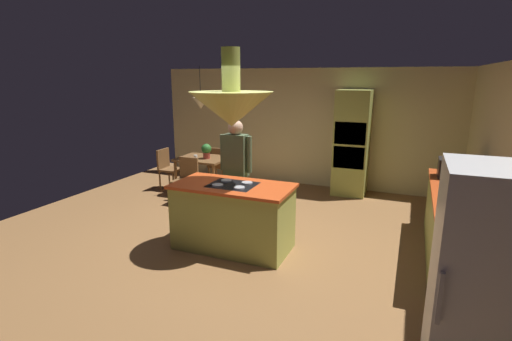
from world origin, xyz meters
TOP-DOWN VIEW (x-y plane):
  - ground at (0.00, 0.00)m, footprint 8.16×8.16m
  - wall_back at (0.00, 3.45)m, footprint 6.80×0.10m
  - wall_right at (3.25, 0.40)m, footprint 0.10×7.20m
  - kitchen_island at (0.00, -0.20)m, footprint 1.65×0.85m
  - counter_run_right at (2.84, 0.60)m, footprint 0.73×2.57m
  - oven_tower at (1.10, 3.04)m, footprint 0.66×0.62m
  - refrigerator at (2.80, -1.90)m, footprint 0.72×0.74m
  - dining_table at (-1.70, 1.90)m, footprint 0.99×0.81m
  - person_at_island at (-0.28, 0.50)m, footprint 0.53×0.23m
  - range_hood at (0.00, -0.20)m, footprint 1.10×1.10m
  - pendant_light_over_table at (-1.70, 1.90)m, footprint 0.32×0.32m
  - chair_facing_island at (-1.70, 1.27)m, footprint 0.40×0.40m
  - chair_by_back_wall at (-1.70, 2.53)m, footprint 0.40×0.40m
  - chair_at_corner at (-2.57, 1.90)m, footprint 0.40×0.40m
  - potted_plant_on_table at (-1.59, 1.87)m, footprint 0.20×0.20m
  - cup_on_table at (-1.74, 1.70)m, footprint 0.07×0.07m
  - canister_flour at (2.84, -0.03)m, footprint 0.11×0.11m
  - canister_sugar at (2.84, 0.15)m, footprint 0.11×0.11m
  - canister_tea at (2.84, 0.33)m, footprint 0.10×0.10m
  - microwave_on_counter at (2.84, 1.36)m, footprint 0.46×0.36m

SIDE VIEW (x-z plane):
  - ground at x=0.00m, z-range 0.00..0.00m
  - kitchen_island at x=0.00m, z-range -0.01..0.94m
  - counter_run_right at x=2.84m, z-range 0.01..0.94m
  - chair_facing_island at x=-1.70m, z-range 0.07..0.94m
  - chair_by_back_wall at x=-1.70m, z-range 0.07..0.94m
  - chair_at_corner at x=-2.57m, z-range 0.07..0.94m
  - dining_table at x=-1.70m, z-range 0.27..1.03m
  - cup_on_table at x=-1.74m, z-range 0.76..0.85m
  - refrigerator at x=2.80m, z-range 0.00..1.80m
  - potted_plant_on_table at x=-1.59m, z-range 0.78..1.08m
  - person_at_island at x=-0.28m, z-range 0.13..1.86m
  - canister_flour at x=2.84m, z-range 0.93..1.09m
  - canister_sugar at x=2.84m, z-range 0.93..1.10m
  - canister_tea at x=2.84m, z-range 0.93..1.14m
  - oven_tower at x=1.10m, z-range 0.00..2.12m
  - microwave_on_counter at x=2.84m, z-range 0.93..1.21m
  - wall_back at x=0.00m, z-range 0.00..2.55m
  - wall_right at x=3.25m, z-range 0.00..2.55m
  - pendant_light_over_table at x=-1.70m, z-range 1.45..2.27m
  - range_hood at x=0.00m, z-range 1.48..2.48m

